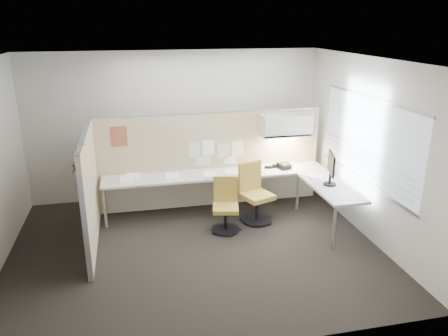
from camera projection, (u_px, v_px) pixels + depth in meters
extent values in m
cube|color=black|center=(195.00, 248.00, 6.68)|extent=(5.50, 4.50, 0.01)
cube|color=white|center=(191.00, 60.00, 5.78)|extent=(5.50, 4.50, 0.01)
cube|color=beige|center=(176.00, 126.00, 8.31)|extent=(5.50, 0.02, 2.80)
cube|color=beige|center=(229.00, 232.00, 4.15)|extent=(5.50, 0.02, 2.80)
cube|color=beige|center=(368.00, 149.00, 6.79)|extent=(0.02, 4.50, 2.80)
cube|color=#929DAA|center=(368.00, 140.00, 6.74)|extent=(0.01, 2.80, 1.30)
cube|color=tan|center=(211.00, 160.00, 7.99)|extent=(4.10, 0.06, 1.75)
cube|color=tan|center=(90.00, 191.00, 6.56)|extent=(0.06, 2.20, 1.75)
cube|color=beige|center=(217.00, 174.00, 7.75)|extent=(4.00, 0.60, 0.04)
cube|color=beige|center=(331.00, 187.00, 7.14)|extent=(0.60, 1.47, 0.04)
cube|color=beige|center=(214.00, 188.00, 8.12)|extent=(3.90, 0.02, 0.64)
cylinder|color=#A5A8AA|center=(105.00, 208.00, 7.24)|extent=(0.05, 0.05, 0.69)
cylinder|color=#A5A8AA|center=(334.00, 227.00, 6.57)|extent=(0.05, 0.05, 0.69)
cylinder|color=#A5A8AA|center=(298.00, 192.00, 7.93)|extent=(0.05, 0.05, 0.69)
cube|color=beige|center=(286.00, 125.00, 7.87)|extent=(0.90, 0.36, 0.38)
cube|color=#FFEABF|center=(285.00, 136.00, 7.94)|extent=(0.60, 0.06, 0.02)
cube|color=#8CBF8C|center=(194.00, 150.00, 7.83)|extent=(0.21, 0.00, 0.28)
cube|color=white|center=(208.00, 148.00, 7.87)|extent=(0.21, 0.00, 0.28)
cube|color=#8CBF8C|center=(223.00, 151.00, 7.95)|extent=(0.21, 0.00, 0.28)
cube|color=white|center=(238.00, 148.00, 8.00)|extent=(0.21, 0.00, 0.28)
cube|color=#8CBF8C|center=(203.00, 161.00, 7.93)|extent=(0.28, 0.00, 0.18)
cube|color=white|center=(230.00, 160.00, 8.04)|extent=(0.21, 0.00, 0.14)
cube|color=#DE4D1C|center=(119.00, 137.00, 7.46)|extent=(0.28, 0.00, 0.35)
cylinder|color=black|center=(226.00, 229.00, 7.21)|extent=(0.46, 0.46, 0.03)
cylinder|color=black|center=(226.00, 220.00, 7.15)|extent=(0.05, 0.05, 0.36)
cube|color=gold|center=(226.00, 208.00, 7.09)|extent=(0.48, 0.48, 0.07)
cube|color=gold|center=(225.00, 189.00, 7.19)|extent=(0.40, 0.13, 0.45)
cylinder|color=black|center=(257.00, 220.00, 7.56)|extent=(0.53, 0.53, 0.03)
cylinder|color=black|center=(257.00, 209.00, 7.49)|extent=(0.06, 0.06, 0.41)
cube|color=gold|center=(257.00, 196.00, 7.42)|extent=(0.60, 0.60, 0.08)
cube|color=gold|center=(250.00, 176.00, 7.50)|extent=(0.44, 0.21, 0.51)
cylinder|color=black|center=(330.00, 184.00, 7.19)|extent=(0.21, 0.21, 0.02)
cylinder|color=black|center=(330.00, 179.00, 7.16)|extent=(0.04, 0.04, 0.19)
cube|color=black|center=(331.00, 163.00, 7.07)|extent=(0.17, 0.50, 0.34)
cube|color=black|center=(331.00, 163.00, 7.07)|extent=(0.13, 0.45, 0.30)
cube|color=black|center=(284.00, 166.00, 7.96)|extent=(0.25, 0.24, 0.12)
cylinder|color=black|center=(279.00, 164.00, 7.95)|extent=(0.09, 0.17, 0.04)
cube|color=black|center=(268.00, 167.00, 7.98)|extent=(0.15, 0.08, 0.05)
cube|color=black|center=(275.00, 166.00, 8.03)|extent=(0.10, 0.06, 0.06)
cube|color=silver|center=(80.00, 145.00, 5.65)|extent=(0.14, 0.02, 0.02)
cylinder|color=silver|center=(75.00, 152.00, 5.66)|extent=(0.02, 0.02, 0.14)
cube|color=#AD7F4C|center=(76.00, 161.00, 5.70)|extent=(0.02, 0.44, 0.12)
cube|color=#AD7F4C|center=(74.00, 164.00, 5.74)|extent=(0.02, 0.44, 0.12)
cube|color=#9C9AA4|center=(80.00, 207.00, 5.86)|extent=(0.01, 0.07, 1.11)
cube|color=white|center=(126.00, 179.00, 7.40)|extent=(0.26, 0.32, 0.04)
cube|color=white|center=(172.00, 176.00, 7.59)|extent=(0.24, 0.31, 0.02)
cube|color=white|center=(210.00, 175.00, 7.60)|extent=(0.23, 0.30, 0.04)
cube|color=white|center=(231.00, 172.00, 7.79)|extent=(0.27, 0.33, 0.02)
cube|color=white|center=(255.00, 170.00, 7.85)|extent=(0.29, 0.34, 0.03)
cube|color=white|center=(312.00, 176.00, 7.58)|extent=(0.32, 0.36, 0.02)
cube|color=white|center=(133.00, 176.00, 7.56)|extent=(0.26, 0.32, 0.03)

